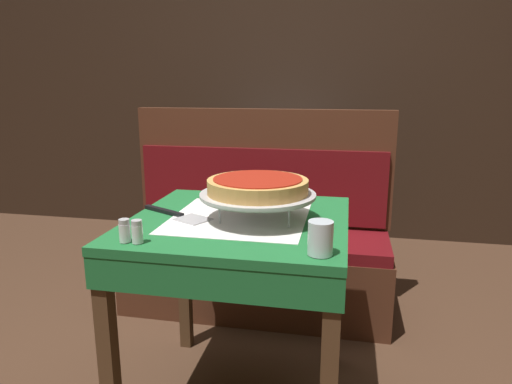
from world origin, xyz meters
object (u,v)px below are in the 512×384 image
dining_table_front (239,243)px  deep_dish_pizza (258,186)px  pizza_pan_stand (258,196)px  condiment_caddy (293,147)px  pepper_shaker (137,232)px  water_glass_near (320,238)px  booth_bench (256,251)px  pizza_server (177,215)px  dining_table_rear (279,165)px  salt_shaker (125,231)px

dining_table_front → deep_dish_pizza: size_ratio=2.19×
pizza_pan_stand → condiment_caddy: bearing=92.6°
pizza_pan_stand → condiment_caddy: size_ratio=2.80×
pepper_shaker → water_glass_near: bearing=1.4°
booth_bench → water_glass_near: (0.40, -1.10, 0.48)m
dining_table_front → pepper_shaker: size_ratio=10.84×
booth_bench → dining_table_front: bearing=-83.0°
dining_table_front → pizza_server: 0.25m
water_glass_near → pepper_shaker: (-0.54, -0.01, -0.01)m
dining_table_rear → booth_bench: size_ratio=0.53×
booth_bench → condiment_caddy: booth_bench is taller
dining_table_rear → pizza_server: pizza_server is taller
water_glass_near → pizza_pan_stand: bearing=128.9°
booth_bench → water_glass_near: booth_bench is taller
dining_table_rear → water_glass_near: (0.41, -2.01, 0.16)m
water_glass_near → condiment_caddy: 1.95m
deep_dish_pizza → salt_shaker: bearing=-138.8°
salt_shaker → booth_bench: bearing=81.0°
salt_shaker → pepper_shaker: 0.04m
pizza_pan_stand → salt_shaker: 0.46m
pizza_pan_stand → water_glass_near: bearing=-51.1°
salt_shaker → deep_dish_pizza: bearing=41.2°
pizza_server → pepper_shaker: (-0.01, -0.29, 0.03)m
dining_table_rear → condiment_caddy: condiment_caddy is taller
dining_table_front → water_glass_near: bearing=-44.9°
dining_table_front → condiment_caddy: condiment_caddy is taller
pizza_server → water_glass_near: size_ratio=3.14×
pizza_pan_stand → pizza_server: (-0.29, -0.01, -0.08)m
dining_table_front → salt_shaker: salt_shaker is taller
water_glass_near → salt_shaker: 0.58m
pizza_server → deep_dish_pizza: bearing=2.0°
pizza_server → salt_shaker: 0.30m
dining_table_front → pepper_shaker: pepper_shaker is taller
dining_table_rear → pepper_shaker: pepper_shaker is taller
dining_table_front → salt_shaker: size_ratio=10.75×
dining_table_rear → condiment_caddy: (0.10, -0.08, 0.14)m
dining_table_front → booth_bench: bearing=97.0°
pizza_server → dining_table_front: bearing=5.8°
pizza_pan_stand → pepper_shaker: (-0.30, -0.30, -0.05)m
water_glass_near → condiment_caddy: (-0.31, 1.93, -0.01)m
pepper_shaker → condiment_caddy: (0.23, 1.94, -0.00)m
dining_table_rear → pizza_server: (-0.11, -1.73, 0.11)m
dining_table_front → pizza_pan_stand: bearing=-10.1°
booth_bench → water_glass_near: 1.26m
dining_table_front → dining_table_rear: 1.71m
pizza_pan_stand → salt_shaker: bearing=-138.8°
dining_table_front → pepper_shaker: 0.41m
deep_dish_pizza → condiment_caddy: 1.64m
booth_bench → water_glass_near: size_ratio=14.90×
salt_shaker → condiment_caddy: condiment_caddy is taller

